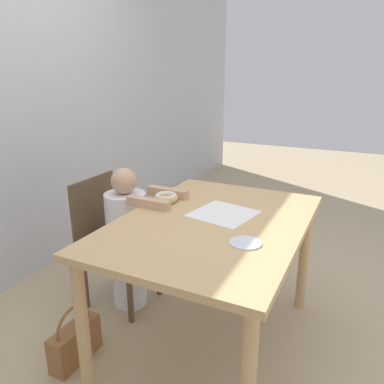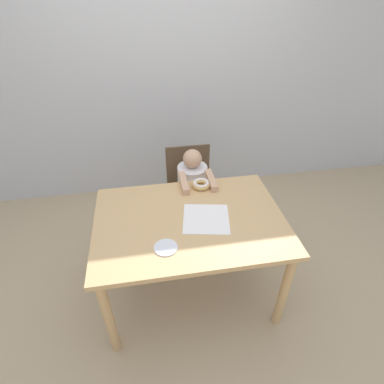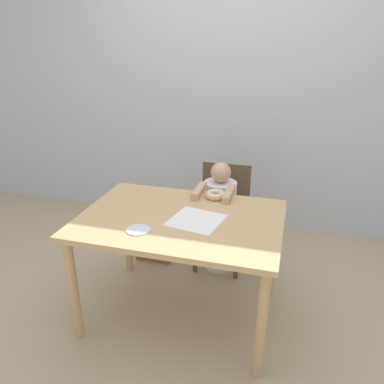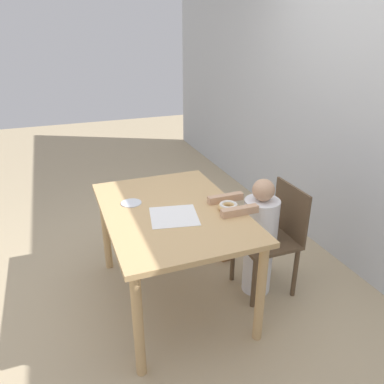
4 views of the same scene
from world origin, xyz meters
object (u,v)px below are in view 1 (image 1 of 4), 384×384
(child_figure, at_px, (128,239))
(donut, at_px, (166,197))
(handbag, at_px, (75,341))
(chair, at_px, (113,239))

(child_figure, distance_m, donut, 0.41)
(child_figure, distance_m, handbag, 0.65)
(donut, bearing_deg, child_figure, 94.39)
(child_figure, bearing_deg, donut, -85.61)
(chair, bearing_deg, handbag, -164.57)
(donut, distance_m, handbag, 0.90)
(handbag, bearing_deg, child_figure, 3.57)
(chair, bearing_deg, donut, -86.96)
(chair, xyz_separation_m, child_figure, (0.00, -0.12, 0.02))
(chair, distance_m, handbag, 0.66)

